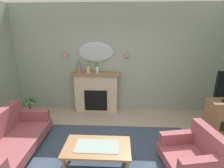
{
  "coord_description": "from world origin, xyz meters",
  "views": [
    {
      "loc": [
        0.09,
        -2.22,
        2.23
      ],
      "look_at": [
        -0.07,
        1.22,
        1.16
      ],
      "focal_mm": 26.71,
      "sensor_mm": 36.0,
      "label": 1
    }
  ],
  "objects_px": {
    "mantel_vase_right": "(79,66)",
    "armchair_beside_couch": "(194,152)",
    "fireplace": "(96,93)",
    "coffee_table": "(97,149)",
    "floral_couch": "(7,139)",
    "wall_mirror": "(96,52)",
    "potted_plant_small_fern": "(30,106)",
    "wall_sconce_left": "(65,54)",
    "mantel_vase_left": "(88,67)",
    "mantel_vase_centre": "(97,66)",
    "wall_sconce_right": "(127,54)"
  },
  "relations": [
    {
      "from": "potted_plant_small_fern",
      "to": "coffee_table",
      "type": "bearing_deg",
      "value": -39.1
    },
    {
      "from": "mantel_vase_left",
      "to": "coffee_table",
      "type": "bearing_deg",
      "value": -76.61
    },
    {
      "from": "mantel_vase_right",
      "to": "potted_plant_small_fern",
      "type": "xyz_separation_m",
      "value": [
        -1.26,
        -0.5,
        -1.02
      ]
    },
    {
      "from": "fireplace",
      "to": "coffee_table",
      "type": "height_order",
      "value": "fireplace"
    },
    {
      "from": "mantel_vase_right",
      "to": "floral_couch",
      "type": "bearing_deg",
      "value": -117.7
    },
    {
      "from": "fireplace",
      "to": "floral_couch",
      "type": "bearing_deg",
      "value": -127.07
    },
    {
      "from": "fireplace",
      "to": "wall_mirror",
      "type": "bearing_deg",
      "value": 90.0
    },
    {
      "from": "mantel_vase_right",
      "to": "coffee_table",
      "type": "xyz_separation_m",
      "value": [
        0.76,
        -2.15,
        -0.98
      ]
    },
    {
      "from": "mantel_vase_right",
      "to": "armchair_beside_couch",
      "type": "xyz_separation_m",
      "value": [
        2.38,
        -2.05,
        -1.05
      ]
    },
    {
      "from": "mantel_vase_centre",
      "to": "potted_plant_small_fern",
      "type": "height_order",
      "value": "mantel_vase_centre"
    },
    {
      "from": "mantel_vase_left",
      "to": "wall_sconce_left",
      "type": "xyz_separation_m",
      "value": [
        -0.65,
        0.12,
        0.34
      ]
    },
    {
      "from": "mantel_vase_centre",
      "to": "wall_sconce_left",
      "type": "bearing_deg",
      "value": 172.41
    },
    {
      "from": "mantel_vase_centre",
      "to": "wall_sconce_right",
      "type": "bearing_deg",
      "value": 8.53
    },
    {
      "from": "mantel_vase_left",
      "to": "potted_plant_small_fern",
      "type": "height_order",
      "value": "mantel_vase_left"
    },
    {
      "from": "fireplace",
      "to": "mantel_vase_centre",
      "type": "distance_m",
      "value": 0.77
    },
    {
      "from": "mantel_vase_right",
      "to": "wall_sconce_right",
      "type": "relative_size",
      "value": 2.8
    },
    {
      "from": "floral_couch",
      "to": "wall_mirror",
      "type": "bearing_deg",
      "value": 54.9
    },
    {
      "from": "mantel_vase_right",
      "to": "mantel_vase_left",
      "type": "relative_size",
      "value": 1.14
    },
    {
      "from": "mantel_vase_left",
      "to": "floral_couch",
      "type": "relative_size",
      "value": 0.2
    },
    {
      "from": "fireplace",
      "to": "mantel_vase_centre",
      "type": "xyz_separation_m",
      "value": [
        0.05,
        -0.03,
        0.77
      ]
    },
    {
      "from": "coffee_table",
      "to": "floral_couch",
      "type": "relative_size",
      "value": 0.63
    },
    {
      "from": "wall_sconce_right",
      "to": "mantel_vase_left",
      "type": "bearing_deg",
      "value": -173.48
    },
    {
      "from": "floral_couch",
      "to": "armchair_beside_couch",
      "type": "height_order",
      "value": "floral_couch"
    },
    {
      "from": "armchair_beside_couch",
      "to": "coffee_table",
      "type": "bearing_deg",
      "value": -176.6
    },
    {
      "from": "wall_sconce_left",
      "to": "mantel_vase_left",
      "type": "bearing_deg",
      "value": -10.46
    },
    {
      "from": "mantel_vase_left",
      "to": "potted_plant_small_fern",
      "type": "relative_size",
      "value": 0.52
    },
    {
      "from": "wall_sconce_right",
      "to": "fireplace",
      "type": "bearing_deg",
      "value": -173.84
    },
    {
      "from": "mantel_vase_right",
      "to": "fireplace",
      "type": "bearing_deg",
      "value": 3.6
    },
    {
      "from": "mantel_vase_left",
      "to": "wall_sconce_left",
      "type": "height_order",
      "value": "wall_sconce_left"
    },
    {
      "from": "floral_couch",
      "to": "armchair_beside_couch",
      "type": "xyz_separation_m",
      "value": [
        3.36,
        -0.19,
        -0.01
      ]
    },
    {
      "from": "mantel_vase_left",
      "to": "mantel_vase_right",
      "type": "bearing_deg",
      "value": -180.0
    },
    {
      "from": "floral_couch",
      "to": "armchair_beside_couch",
      "type": "relative_size",
      "value": 1.83
    },
    {
      "from": "wall_mirror",
      "to": "floral_couch",
      "type": "distance_m",
      "value": 2.84
    },
    {
      "from": "mantel_vase_right",
      "to": "wall_sconce_right",
      "type": "height_order",
      "value": "wall_sconce_right"
    },
    {
      "from": "mantel_vase_left",
      "to": "floral_couch",
      "type": "xyz_separation_m",
      "value": [
        -1.23,
        -1.86,
        -1.0
      ]
    },
    {
      "from": "wall_sconce_right",
      "to": "potted_plant_small_fern",
      "type": "height_order",
      "value": "wall_sconce_right"
    },
    {
      "from": "armchair_beside_couch",
      "to": "potted_plant_small_fern",
      "type": "bearing_deg",
      "value": 156.96
    },
    {
      "from": "mantel_vase_right",
      "to": "wall_sconce_left",
      "type": "relative_size",
      "value": 2.8
    },
    {
      "from": "fireplace",
      "to": "wall_mirror",
      "type": "xyz_separation_m",
      "value": [
        0.0,
        0.14,
        1.14
      ]
    },
    {
      "from": "fireplace",
      "to": "mantel_vase_centre",
      "type": "bearing_deg",
      "value": -29.53
    },
    {
      "from": "wall_mirror",
      "to": "mantel_vase_left",
      "type": "bearing_deg",
      "value": -139.64
    },
    {
      "from": "mantel_vase_left",
      "to": "wall_sconce_left",
      "type": "distance_m",
      "value": 0.74
    },
    {
      "from": "floral_couch",
      "to": "potted_plant_small_fern",
      "type": "relative_size",
      "value": 2.6
    },
    {
      "from": "coffee_table",
      "to": "potted_plant_small_fern",
      "type": "height_order",
      "value": "potted_plant_small_fern"
    },
    {
      "from": "wall_mirror",
      "to": "coffee_table",
      "type": "xyz_separation_m",
      "value": [
        0.31,
        -2.32,
        -1.33
      ]
    },
    {
      "from": "mantel_vase_right",
      "to": "wall_mirror",
      "type": "height_order",
      "value": "wall_mirror"
    },
    {
      "from": "fireplace",
      "to": "wall_sconce_left",
      "type": "xyz_separation_m",
      "value": [
        -0.85,
        0.09,
        1.09
      ]
    },
    {
      "from": "mantel_vase_left",
      "to": "wall_sconce_left",
      "type": "bearing_deg",
      "value": 169.54
    },
    {
      "from": "potted_plant_small_fern",
      "to": "mantel_vase_left",
      "type": "bearing_deg",
      "value": 18.3
    },
    {
      "from": "fireplace",
      "to": "wall_sconce_right",
      "type": "xyz_separation_m",
      "value": [
        0.85,
        0.09,
        1.09
      ]
    }
  ]
}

